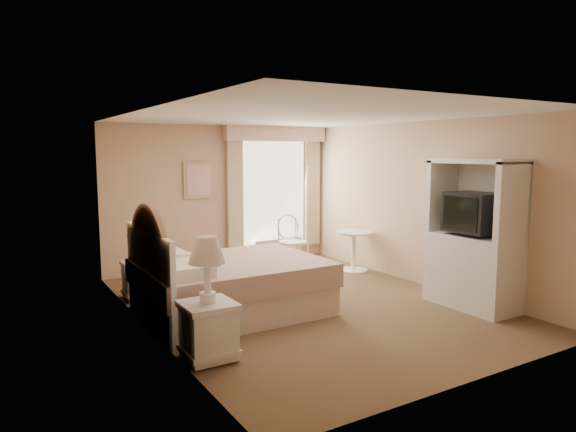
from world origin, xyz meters
TOP-DOWN VIEW (x-y plane):
  - room at (0.00, 0.00)m, footprint 4.21×5.51m
  - window at (1.05, 2.65)m, footprint 2.05×0.22m
  - framed_art at (-0.45, 2.71)m, footprint 0.52×0.04m
  - bed at (-1.11, 0.19)m, footprint 2.24×1.76m
  - nightstand_near at (-1.84, -1.08)m, footprint 0.50×0.50m
  - nightstand_far at (-1.84, 1.43)m, footprint 0.45×0.45m
  - round_table at (1.75, 1.19)m, footprint 0.65×0.65m
  - cafe_chair at (0.88, 1.82)m, footprint 0.50×0.50m
  - armoire at (1.81, -1.24)m, footprint 0.59×1.18m

SIDE VIEW (x-z plane):
  - bed at x=-1.11m, z-range -0.41..1.15m
  - nightstand_far at x=-1.84m, z-range -0.13..0.96m
  - nightstand_near at x=-1.84m, z-range -0.15..1.06m
  - round_table at x=1.75m, z-range 0.11..0.80m
  - cafe_chair at x=0.88m, z-range 0.08..1.05m
  - armoire at x=1.81m, z-range -0.17..1.79m
  - room at x=0.00m, z-range -0.01..2.50m
  - window at x=1.05m, z-range 0.09..2.60m
  - framed_art at x=-0.45m, z-range 1.24..1.86m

